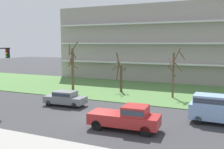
{
  "coord_description": "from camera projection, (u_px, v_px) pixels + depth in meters",
  "views": [
    {
      "loc": [
        10.08,
        -19.65,
        6.56
      ],
      "look_at": [
        -1.42,
        6.0,
        3.14
      ],
      "focal_mm": 41.0,
      "sensor_mm": 36.0,
      "label": 1
    }
  ],
  "objects": [
    {
      "name": "van_blue_center_right",
      "position": [
        223.0,
        108.0,
        20.7
      ],
      "size": [
        5.24,
        2.11,
        2.36
      ],
      "rotation": [
        0.0,
        0.0,
        3.12
      ],
      "color": "#8CB2E0",
      "rests_on": "ground"
    },
    {
      "name": "grass_lawn_strip",
      "position": [
        145.0,
        91.0,
        35.36
      ],
      "size": [
        80.0,
        16.0,
        0.08
      ],
      "primitive_type": "cube",
      "color": "#547F42",
      "rests_on": "ground"
    },
    {
      "name": "apartment_building",
      "position": [
        167.0,
        43.0,
        47.12
      ],
      "size": [
        39.0,
        12.66,
        13.17
      ],
      "color": "#9E938C",
      "rests_on": "ground"
    },
    {
      "name": "sedan_gray_near_left",
      "position": [
        65.0,
        98.0,
        26.98
      ],
      "size": [
        4.48,
        2.0,
        1.57
      ],
      "rotation": [
        0.0,
        0.0,
        3.19
      ],
      "color": "slate",
      "rests_on": "ground"
    },
    {
      "name": "tree_left",
      "position": [
        120.0,
        75.0,
        34.33
      ],
      "size": [
        1.84,
        1.85,
        5.36
      ],
      "color": "#4C3828",
      "rests_on": "ground"
    },
    {
      "name": "tree_center",
      "position": [
        174.0,
        72.0,
        30.48
      ],
      "size": [
        1.84,
        1.99,
        6.06
      ],
      "color": "brown",
      "rests_on": "ground"
    },
    {
      "name": "tree_far_left",
      "position": [
        73.0,
        66.0,
        35.93
      ],
      "size": [
        1.75,
        1.77,
        6.86
      ],
      "color": "brown",
      "rests_on": "ground"
    },
    {
      "name": "pickup_red_center_left",
      "position": [
        127.0,
        117.0,
        19.37
      ],
      "size": [
        5.51,
        2.31,
        1.95
      ],
      "rotation": [
        0.0,
        0.0,
        0.06
      ],
      "color": "#B22828",
      "rests_on": "ground"
    },
    {
      "name": "ground",
      "position": [
        99.0,
        118.0,
        22.68
      ],
      "size": [
        160.0,
        160.0,
        0.0
      ],
      "primitive_type": "plane",
      "color": "#38383A"
    }
  ]
}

